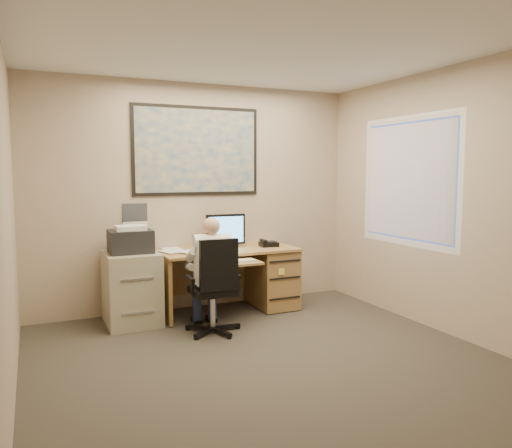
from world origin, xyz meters
name	(u,v)px	position (x,y,z in m)	size (l,w,h in m)	color
room_shell	(282,210)	(0.00, 0.00, 1.35)	(4.00, 4.50, 2.70)	#353129
desk	(253,272)	(0.58, 1.90, 0.44)	(1.60, 0.97, 1.14)	#A47C46
world_map	(197,151)	(0.00, 2.23, 1.90)	(1.56, 0.03, 1.06)	#1E4C93
wall_calendar	(135,222)	(-0.75, 2.24, 1.08)	(0.28, 0.01, 0.42)	white
window_blinds	(408,181)	(1.97, 0.80, 1.55)	(0.06, 1.40, 1.30)	beige
filing_cabinet	(131,281)	(-0.88, 1.87, 0.46)	(0.56, 0.67, 1.08)	#A39E84
office_chair	(214,306)	(-0.17, 1.17, 0.29)	(0.61, 0.61, 1.00)	black
person	(211,275)	(-0.18, 1.24, 0.60)	(0.48, 0.68, 1.19)	white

